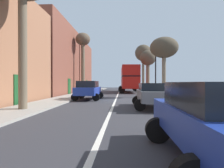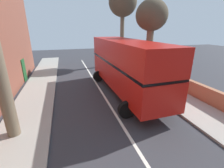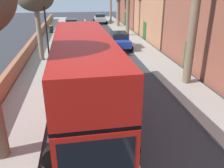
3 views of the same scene
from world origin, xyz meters
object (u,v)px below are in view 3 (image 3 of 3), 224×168
parked_car_grey_right_0 (71,33)px  litter_bin_right (51,29)px  lamppost_right (45,18)px  double_decker_bus (84,74)px  parked_car_silver_left_1 (100,18)px  parked_car_blue_right_3 (72,24)px  parked_car_blue_left_2 (119,40)px

parked_car_grey_right_0 → litter_bin_right: size_ratio=4.12×
parked_car_grey_right_0 → lamppost_right: lamppost_right is taller
double_decker_bus → parked_car_silver_left_1: 33.38m
parked_car_blue_right_3 → litter_bin_right: 4.10m
double_decker_bus → parked_car_blue_left_2: 14.47m
double_decker_bus → parked_car_silver_left_1: size_ratio=2.43×
parked_car_blue_left_2 → parked_car_blue_right_3: (5.00, -13.15, -0.06)m
parked_car_grey_right_0 → litter_bin_right: bearing=-60.2°
parked_car_silver_left_1 → lamppost_right: bearing=73.8°
parked_car_blue_right_3 → parked_car_silver_left_1: bearing=-129.1°
parked_car_grey_right_0 → parked_car_blue_left_2: bearing=133.5°
parked_car_silver_left_1 → parked_car_grey_right_0: bearing=70.4°
parked_car_blue_left_2 → lamppost_right: bearing=31.5°
lamppost_right → parked_car_blue_right_3: bearing=-95.9°
parked_car_blue_left_2 → parked_car_blue_right_3: bearing=-69.2°
parked_car_silver_left_1 → parked_car_blue_right_3: (5.00, 6.16, -0.02)m
double_decker_bus → parked_car_silver_left_1: double_decker_bus is taller
double_decker_bus → lamppost_right: size_ratio=1.62×
double_decker_bus → lamppost_right: lamppost_right is taller
parked_car_silver_left_1 → lamppost_right: lamppost_right is taller
double_decker_bus → litter_bin_right: 24.28m
parked_car_silver_left_1 → parked_car_blue_right_3: 7.93m
double_decker_bus → parked_car_blue_left_2: (-4.20, -13.78, -1.39)m
litter_bin_right → parked_car_grey_right_0: bearing=119.8°
parked_car_silver_left_1 → double_decker_bus: bearing=82.8°
parked_car_silver_left_1 → litter_bin_right: 12.02m
parked_car_grey_right_0 → parked_car_blue_left_2: (-5.00, 5.27, 0.07)m
parked_car_grey_right_0 → litter_bin_right: parked_car_grey_right_0 is taller
parked_car_silver_left_1 → parked_car_blue_left_2: size_ratio=1.04×
parked_car_grey_right_0 → lamppost_right: (1.80, 9.44, 2.92)m
parked_car_grey_right_0 → litter_bin_right: 5.65m
parked_car_blue_left_2 → litter_bin_right: bearing=-52.5°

